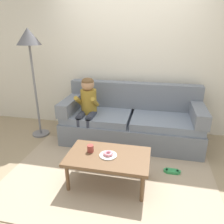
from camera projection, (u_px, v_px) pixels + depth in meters
name	position (u px, v px, depth m)	size (l,w,h in m)	color
ground	(113.00, 166.00, 3.05)	(10.00, 10.00, 0.00)	#9E896B
wall_back	(129.00, 55.00, 3.82)	(8.00, 0.10, 2.80)	silver
area_rug	(109.00, 177.00, 2.82)	(2.68, 1.82, 0.01)	tan
couch	(131.00, 122.00, 3.67)	(2.28, 0.90, 0.95)	slate
coffee_table	(108.00, 158.00, 2.60)	(1.00, 0.60, 0.40)	brown
person_child	(87.00, 105.00, 3.50)	(0.34, 0.58, 1.10)	olive
plate	(108.00, 155.00, 2.57)	(0.21, 0.21, 0.01)	white
donut	(108.00, 153.00, 2.56)	(0.12, 0.12, 0.04)	pink
mug	(90.00, 148.00, 2.65)	(0.08, 0.08, 0.09)	#993D38
toy_controller	(172.00, 172.00, 2.90)	(0.23, 0.09, 0.05)	#339E56
floor_lamp	(29.00, 46.00, 3.42)	(0.39, 0.39, 1.85)	slate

